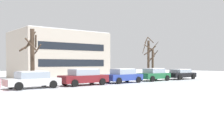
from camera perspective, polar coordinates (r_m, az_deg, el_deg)
ground_plane at (r=11.87m, az=-22.76°, el=-8.48°), size 120.00×120.00×0.00m
parked_car_white at (r=21.67m, az=-17.40°, el=-2.06°), size 4.32×2.11×1.40m
parked_car_maroon at (r=23.75m, az=-6.32°, el=-1.55°), size 4.58×2.02×1.53m
parked_car_blue at (r=26.67m, az=2.51°, el=-1.26°), size 4.17×2.04×1.49m
parked_car_green at (r=30.14m, az=9.35°, el=-0.98°), size 3.93×2.07×1.47m
parked_car_black at (r=33.81m, az=15.05°, el=-0.86°), size 4.42×2.10×1.30m
tree_far_mid at (r=24.22m, az=-17.40°, el=3.19°), size 1.75×1.90×5.15m
tree_far_right at (r=33.17m, az=8.12°, el=2.72°), size 1.79×1.79×5.48m
tree_far_left at (r=33.23m, az=9.05°, el=1.88°), size 1.74×1.74×4.88m
building_far_right at (r=36.62m, az=-11.79°, el=3.25°), size 11.85×8.39×6.37m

